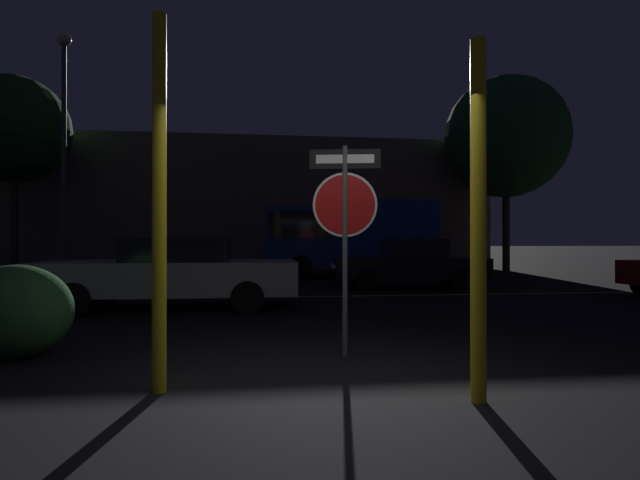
% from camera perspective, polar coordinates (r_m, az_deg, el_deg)
% --- Properties ---
extents(ground_plane, '(260.00, 260.00, 0.00)m').
position_cam_1_polar(ground_plane, '(4.41, -0.30, -17.42)').
color(ground_plane, black).
extents(road_center_stripe, '(40.02, 0.12, 0.01)m').
position_cam_1_polar(road_center_stripe, '(11.82, -4.77, -6.51)').
color(road_center_stripe, gold).
rests_on(road_center_stripe, ground_plane).
extents(stop_sign, '(0.80, 0.17, 2.40)m').
position_cam_1_polar(stop_sign, '(5.69, 2.87, 3.62)').
color(stop_sign, '#4C4C51').
rests_on(stop_sign, ground_plane).
extents(yellow_pole_left, '(0.12, 0.12, 3.29)m').
position_cam_1_polar(yellow_pole_left, '(4.57, -17.90, 4.09)').
color(yellow_pole_left, yellow).
rests_on(yellow_pole_left, ground_plane).
extents(yellow_pole_right, '(0.13, 0.13, 2.96)m').
position_cam_1_polar(yellow_pole_right, '(4.27, 17.65, 2.16)').
color(yellow_pole_right, yellow).
rests_on(yellow_pole_right, ground_plane).
extents(hedge_bush_1, '(1.22, 0.96, 1.05)m').
position_cam_1_polar(hedge_bush_1, '(6.58, -31.46, -6.99)').
color(hedge_bush_1, '#2D6633').
rests_on(hedge_bush_1, ground_plane).
extents(passing_car_2, '(4.92, 2.01, 1.38)m').
position_cam_1_polar(passing_car_2, '(10.10, -16.48, -3.59)').
color(passing_car_2, '#9E9EA3').
rests_on(passing_car_2, ground_plane).
extents(passing_car_3, '(4.40, 2.25, 1.38)m').
position_cam_1_polar(passing_car_3, '(14.31, 10.17, -2.65)').
color(passing_car_3, black).
rests_on(passing_car_3, ground_plane).
extents(delivery_truck, '(6.18, 2.87, 2.77)m').
position_cam_1_polar(delivery_truck, '(18.24, 3.03, 0.61)').
color(delivery_truck, navy).
rests_on(delivery_truck, ground_plane).
extents(street_lamp, '(0.48, 0.48, 8.46)m').
position_cam_1_polar(street_lamp, '(19.55, -27.22, 12.16)').
color(street_lamp, '#4C4C51').
rests_on(street_lamp, ground_plane).
extents(tree_0, '(5.38, 5.38, 8.64)m').
position_cam_1_polar(tree_0, '(24.08, 20.49, 10.93)').
color(tree_0, '#422D1E').
rests_on(tree_0, ground_plane).
extents(tree_1, '(4.13, 4.13, 7.72)m').
position_cam_1_polar(tree_1, '(23.05, -31.57, 10.67)').
color(tree_1, '#422D1E').
rests_on(tree_1, ground_plane).
extents(building_backdrop, '(25.50, 4.28, 6.18)m').
position_cam_1_polar(building_backdrop, '(25.09, -10.76, 3.91)').
color(building_backdrop, '#6B5B4C').
rests_on(building_backdrop, ground_plane).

